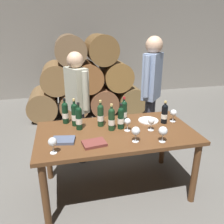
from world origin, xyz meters
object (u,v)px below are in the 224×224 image
wine_bottle_5 (112,119)px  wine_bottle_6 (75,114)px  wine_bottle_0 (79,118)px  wine_glass_3 (151,121)px  taster_seated_left (77,100)px  wine_bottle_3 (65,113)px  wine_glass_5 (163,131)px  dining_table (116,139)px  serving_plate (148,120)px  wine_bottle_7 (165,113)px  wine_glass_2 (173,113)px  wine_bottle_1 (121,118)px  wine_glass_0 (53,142)px  wine_bottle_4 (124,111)px  tasting_notebook (63,140)px  sommelier_presenting (152,86)px  wine_glass_1 (136,131)px  wine_glass_4 (128,122)px  wine_bottle_2 (101,115)px  leather_ledger (94,143)px

wine_bottle_5 → wine_bottle_6: bearing=150.5°
wine_bottle_0 → wine_glass_3: bearing=-15.3°
taster_seated_left → wine_bottle_3: bearing=-115.4°
wine_glass_5 → dining_table: bearing=139.2°
wine_bottle_0 → serving_plate: 0.84m
wine_bottle_7 → wine_glass_2: wine_bottle_7 is taller
wine_bottle_1 → serving_plate: wine_bottle_1 is taller
wine_bottle_0 → wine_glass_0: (-0.28, -0.46, -0.03)m
wine_bottle_4 → tasting_notebook: wine_bottle_4 is taller
wine_bottle_3 → sommelier_presenting: bearing=17.8°
tasting_notebook → sommelier_presenting: bearing=44.6°
wine_bottle_0 → sommelier_presenting: size_ratio=0.18×
wine_bottle_3 → wine_bottle_5: 0.57m
wine_glass_0 → wine_glass_1: bearing=2.7°
wine_bottle_3 → sommelier_presenting: 1.30m
dining_table → wine_glass_4: (0.12, -0.01, 0.19)m
wine_bottle_2 → wine_glass_5: bearing=-44.7°
wine_glass_2 → wine_glass_4: 0.62m
wine_glass_1 → wine_glass_5: 0.26m
wine_bottle_6 → leather_ledger: bearing=-74.0°
wine_bottle_2 → wine_bottle_5: bearing=-54.9°
wine_bottle_1 → wine_bottle_3: size_ratio=0.97×
wine_glass_4 → serving_plate: wine_glass_4 is taller
dining_table → wine_bottle_7: (0.60, 0.09, 0.21)m
wine_bottle_3 → wine_bottle_5: same height
wine_bottle_1 → wine_bottle_6: wine_bottle_6 is taller
wine_glass_3 → leather_ledger: size_ratio=0.67×
wine_bottle_1 → wine_glass_2: bearing=3.7°
wine_bottle_2 → tasting_notebook: (-0.43, -0.29, -0.12)m
wine_glass_5 → serving_plate: 0.53m
wine_bottle_2 → leather_ledger: (-0.14, -0.42, -0.12)m
sommelier_presenting → taster_seated_left: bearing=-178.4°
wine_glass_3 → wine_glass_5: (0.01, -0.27, 0.01)m
wine_glass_0 → taster_seated_left: bearing=73.3°
wine_glass_1 → wine_bottle_1: bearing=100.0°
wine_bottle_5 → wine_glass_5: 0.57m
wine_bottle_6 → taster_seated_left: taster_seated_left is taller
wine_bottle_2 → wine_glass_3: bearing=-25.4°
wine_bottle_1 → wine_bottle_7: bearing=3.3°
wine_bottle_4 → wine_bottle_5: bearing=-136.2°
wine_bottle_2 → wine_glass_5: size_ratio=1.89×
wine_bottle_4 → wine_bottle_0: bearing=-171.0°
sommelier_presenting → wine_bottle_5: bearing=-136.6°
wine_glass_5 → serving_plate: (0.06, 0.52, -0.11)m
wine_bottle_3 → wine_bottle_4: (0.68, -0.12, 0.00)m
wine_bottle_5 → tasting_notebook: bearing=-163.5°
sommelier_presenting → wine_bottle_0: bearing=-151.0°
wine_bottle_5 → tasting_notebook: 0.56m
wine_bottle_6 → taster_seated_left: 0.46m
taster_seated_left → wine_bottle_4: bearing=-44.2°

